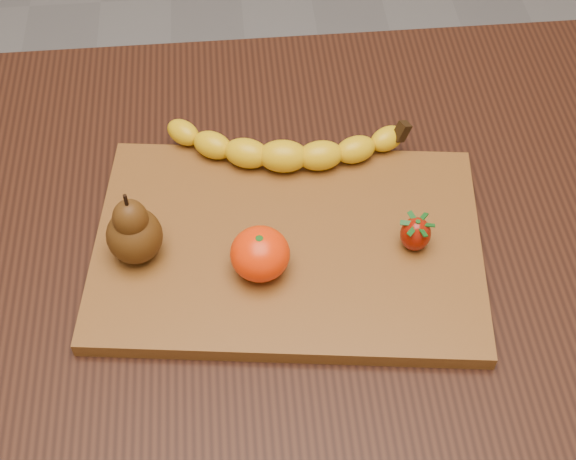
{
  "coord_description": "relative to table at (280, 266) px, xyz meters",
  "views": [
    {
      "loc": [
        -0.04,
        -0.61,
        1.52
      ],
      "look_at": [
        0.01,
        -0.05,
        0.8
      ],
      "focal_mm": 50.0,
      "sensor_mm": 36.0,
      "label": 1
    }
  ],
  "objects": [
    {
      "name": "pear",
      "position": [
        -0.17,
        -0.05,
        0.17
      ],
      "size": [
        0.07,
        0.07,
        0.1
      ],
      "primitive_type": null,
      "rotation": [
        0.0,
        0.0,
        -0.06
      ],
      "color": "#48280B",
      "rests_on": "cutting_board"
    },
    {
      "name": "mandarin",
      "position": [
        -0.03,
        -0.09,
        0.15
      ],
      "size": [
        0.09,
        0.09,
        0.06
      ],
      "primitive_type": "ellipsoid",
      "rotation": [
        0.0,
        0.0,
        -0.43
      ],
      "color": "#F32E02",
      "rests_on": "cutting_board"
    },
    {
      "name": "strawberry",
      "position": [
        0.15,
        -0.07,
        0.14
      ],
      "size": [
        0.04,
        0.04,
        0.04
      ],
      "primitive_type": null,
      "rotation": [
        0.0,
        0.0,
        -0.21
      ],
      "color": "#871103",
      "rests_on": "cutting_board"
    },
    {
      "name": "banana",
      "position": [
        0.01,
        0.07,
        0.14
      ],
      "size": [
        0.27,
        0.1,
        0.04
      ],
      "primitive_type": null,
      "rotation": [
        0.0,
        0.0,
        -0.13
      ],
      "color": "#E6B60A",
      "rests_on": "cutting_board"
    },
    {
      "name": "table",
      "position": [
        0.0,
        0.0,
        0.0
      ],
      "size": [
        1.0,
        0.7,
        0.76
      ],
      "color": "black",
      "rests_on": "ground"
    },
    {
      "name": "cutting_board",
      "position": [
        0.01,
        -0.05,
        0.11
      ],
      "size": [
        0.48,
        0.35,
        0.02
      ],
      "primitive_type": "cube",
      "rotation": [
        0.0,
        0.0,
        -0.13
      ],
      "color": "brown",
      "rests_on": "table"
    }
  ]
}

